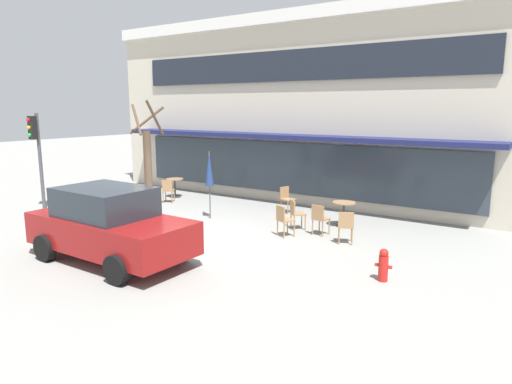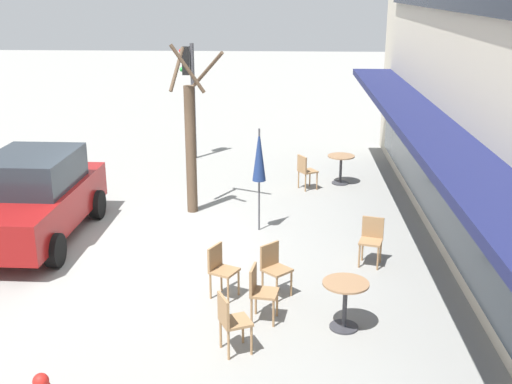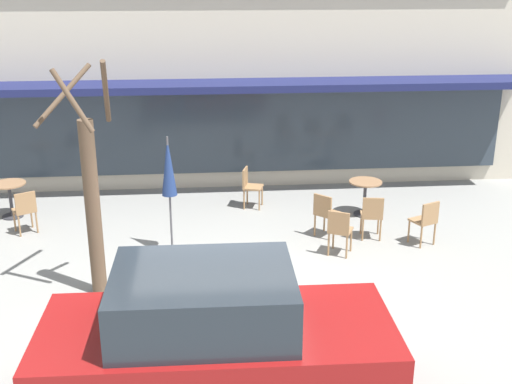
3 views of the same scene
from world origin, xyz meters
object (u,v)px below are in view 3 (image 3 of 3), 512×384
cafe_chair_0 (325,212)px  cafe_chair_1 (25,209)px  cafe_table_streetside (365,192)px  cafe_chair_2 (340,229)px  patio_umbrella_green_folded (168,167)px  cafe_table_near_wall (10,194)px  cafe_chair_5 (426,219)px  parked_sedan (214,339)px  cafe_chair_4 (372,214)px  street_tree (91,197)px  cafe_chair_3 (250,184)px

cafe_chair_0 → cafe_chair_1: 5.94m
cafe_table_streetside → cafe_chair_2: cafe_chair_2 is taller
cafe_chair_0 → patio_umbrella_green_folded: bearing=-172.8°
cafe_table_near_wall → cafe_chair_0: (6.44, -1.61, 0.01)m
cafe_chair_1 → cafe_chair_5: size_ratio=1.00×
parked_sedan → cafe_chair_4: bearing=56.2°
cafe_table_near_wall → cafe_chair_0: cafe_chair_0 is taller
cafe_table_near_wall → cafe_chair_1: bearing=-59.9°
street_tree → cafe_chair_5: bearing=13.1°
cafe_chair_0 → cafe_chair_5: bearing=-17.2°
street_tree → parked_sedan: bearing=-58.6°
cafe_chair_2 → cafe_chair_4: bearing=41.2°
patio_umbrella_green_folded → street_tree: bearing=-125.6°
cafe_chair_1 → cafe_chair_0: bearing=-6.5°
cafe_chair_0 → cafe_chair_3: bearing=127.0°
patio_umbrella_green_folded → cafe_chair_2: (3.08, -0.51, -1.10)m
patio_umbrella_green_folded → cafe_chair_2: bearing=-9.3°
cafe_chair_5 → cafe_chair_1: bearing=170.9°
cafe_table_near_wall → cafe_chair_1: size_ratio=0.85×
cafe_table_streetside → cafe_chair_3: cafe_chair_3 is taller
cafe_chair_2 → cafe_chair_0: bearing=96.4°
cafe_table_streetside → cafe_chair_1: bearing=-176.6°
cafe_chair_2 → cafe_chair_5: size_ratio=1.00×
cafe_chair_1 → cafe_chair_2: bearing=-14.5°
cafe_chair_0 → cafe_chair_2: 0.89m
cafe_chair_1 → parked_sedan: size_ratio=0.21×
cafe_chair_0 → cafe_chair_3: size_ratio=1.00×
cafe_table_streetside → cafe_chair_0: cafe_chair_0 is taller
cafe_chair_2 → cafe_chair_4: 1.04m
cafe_chair_1 → cafe_chair_4: (6.78, -0.87, 0.00)m
cafe_chair_2 → parked_sedan: 4.71m
cafe_chair_4 → cafe_chair_5: same height
cafe_table_near_wall → cafe_table_streetside: bearing=-3.9°
cafe_chair_5 → street_tree: bearing=-166.9°
cafe_chair_0 → cafe_chair_4: (0.88, -0.20, 0.00)m
cafe_chair_0 → cafe_chair_2: same height
cafe_chair_0 → parked_sedan: parked_sedan is taller
cafe_table_near_wall → cafe_chair_2: bearing=-20.9°
cafe_chair_2 → cafe_chair_4: (0.78, 0.68, 0.00)m
cafe_chair_2 → cafe_chair_3: bearing=118.4°
cafe_table_streetside → cafe_chair_5: bearing=-65.4°
cafe_chair_1 → cafe_chair_5: (7.72, -1.24, 0.00)m
patio_umbrella_green_folded → cafe_table_streetside: bearing=19.9°
cafe_chair_2 → cafe_chair_5: 1.76m
patio_umbrella_green_folded → cafe_chair_0: 3.20m
cafe_table_streetside → parked_sedan: parked_sedan is taller
cafe_table_near_wall → street_tree: size_ratio=0.20×
cafe_table_near_wall → cafe_chair_3: 5.10m
cafe_table_streetside → parked_sedan: 6.90m
cafe_chair_1 → cafe_chair_2: (6.00, -1.55, 0.00)m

